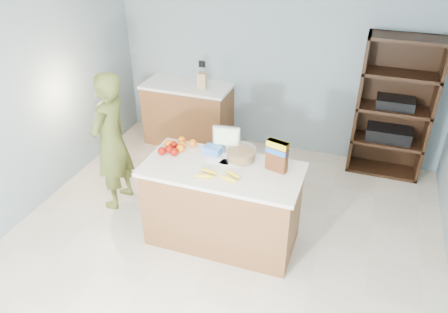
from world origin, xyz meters
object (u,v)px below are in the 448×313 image
(counter_peninsula, at_px, (222,208))
(cereal_box, at_px, (277,154))
(shelving_unit, at_px, (393,110))
(tv, at_px, (226,137))
(person, at_px, (111,142))

(counter_peninsula, relative_size, cereal_box, 4.99)
(counter_peninsula, distance_m, shelving_unit, 2.61)
(counter_peninsula, bearing_deg, shelving_unit, 52.89)
(counter_peninsula, height_order, shelving_unit, shelving_unit)
(shelving_unit, relative_size, cereal_box, 5.75)
(shelving_unit, distance_m, cereal_box, 2.19)
(shelving_unit, xyz_separation_m, tv, (-1.62, -1.73, 0.19))
(counter_peninsula, bearing_deg, tv, 102.06)
(person, relative_size, cereal_box, 5.18)
(shelving_unit, xyz_separation_m, person, (-2.95, -1.82, -0.05))
(tv, height_order, cereal_box, cereal_box)
(shelving_unit, distance_m, tv, 2.38)
(person, bearing_deg, cereal_box, 87.28)
(cereal_box, bearing_deg, person, 177.13)
(counter_peninsula, xyz_separation_m, tv, (-0.07, 0.32, 0.64))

